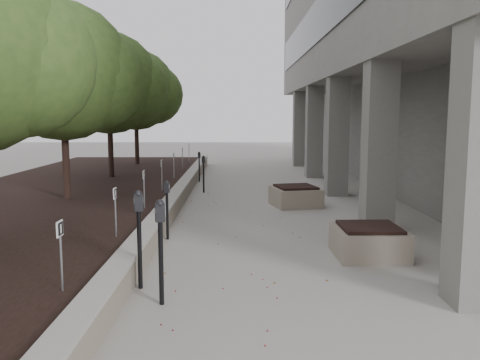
{
  "coord_description": "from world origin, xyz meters",
  "views": [
    {
      "loc": [
        -0.03,
        -5.91,
        2.73
      ],
      "look_at": [
        0.07,
        6.73,
        1.08
      ],
      "focal_mm": 37.25,
      "sensor_mm": 36.0,
      "label": 1
    }
  ],
  "objects": [
    {
      "name": "parking_meter_4",
      "position": [
        -1.18,
        11.58,
        0.66
      ],
      "size": [
        0.15,
        0.12,
        1.33
      ],
      "primitive_type": null,
      "rotation": [
        0.0,
        0.0,
        -0.22
      ],
      "color": "black",
      "rests_on": "ground"
    },
    {
      "name": "parking_sign_6",
      "position": [
        -2.35,
        12.5,
        0.88
      ],
      "size": [
        0.04,
        0.22,
        0.96
      ],
      "primitive_type": null,
      "color": "black",
      "rests_on": "planting_bed"
    },
    {
      "name": "retaining_wall",
      "position": [
        -1.82,
        9.0,
        0.25
      ],
      "size": [
        0.39,
        26.0,
        0.5
      ],
      "primitive_type": null,
      "color": "gray",
      "rests_on": "ground"
    },
    {
      "name": "parking_sign_3",
      "position": [
        -2.35,
        3.5,
        0.88
      ],
      "size": [
        0.04,
        0.22,
        0.96
      ],
      "primitive_type": null,
      "color": "black",
      "rests_on": "planting_bed"
    },
    {
      "name": "parking_meter_2",
      "position": [
        -1.55,
        1.72,
        0.79
      ],
      "size": [
        0.18,
        0.16,
        1.58
      ],
      "primitive_type": null,
      "rotation": [
        0.0,
        0.0,
        0.35
      ],
      "color": "black",
      "rests_on": "ground"
    },
    {
      "name": "parking_meter_1",
      "position": [
        -1.11,
        1.04,
        0.77
      ],
      "size": [
        0.18,
        0.15,
        1.55
      ],
      "primitive_type": null,
      "rotation": [
        0.0,
        0.0,
        0.28
      ],
      "color": "black",
      "rests_on": "ground"
    },
    {
      "name": "crabapple_tree_5",
      "position": [
        -4.8,
        18.0,
        3.12
      ],
      "size": [
        4.6,
        4.0,
        5.44
      ],
      "primitive_type": null,
      "color": "#314D1D",
      "rests_on": "planting_bed"
    },
    {
      "name": "parking_meter_3",
      "position": [
        -1.55,
        4.87,
        0.66
      ],
      "size": [
        0.14,
        0.1,
        1.32
      ],
      "primitive_type": null,
      "rotation": [
        0.0,
        0.0,
        -0.07
      ],
      "color": "black",
      "rests_on": "ground"
    },
    {
      "name": "parking_sign_7",
      "position": [
        -2.35,
        15.5,
        0.88
      ],
      "size": [
        0.04,
        0.22,
        0.96
      ],
      "primitive_type": null,
      "color": "black",
      "rests_on": "planting_bed"
    },
    {
      "name": "crabapple_tree_4",
      "position": [
        -4.8,
        13.0,
        3.12
      ],
      "size": [
        4.6,
        4.0,
        5.44
      ],
      "primitive_type": null,
      "color": "#314D1D",
      "rests_on": "planting_bed"
    },
    {
      "name": "parking_sign_2",
      "position": [
        -2.35,
        0.5,
        0.88
      ],
      "size": [
        0.04,
        0.22,
        0.96
      ],
      "primitive_type": null,
      "color": "black",
      "rests_on": "planting_bed"
    },
    {
      "name": "ground",
      "position": [
        0.0,
        0.0,
        0.0
      ],
      "size": [
        90.0,
        90.0,
        0.0
      ],
      "primitive_type": "plane",
      "color": "#99958D",
      "rests_on": "ground"
    },
    {
      "name": "parking_sign_5",
      "position": [
        -2.35,
        9.5,
        0.88
      ],
      "size": [
        0.04,
        0.22,
        0.96
      ],
      "primitive_type": null,
      "color": "black",
      "rests_on": "planting_bed"
    },
    {
      "name": "parking_sign_8",
      "position": [
        -2.35,
        18.5,
        0.88
      ],
      "size": [
        0.04,
        0.22,
        0.96
      ],
      "primitive_type": null,
      "color": "black",
      "rests_on": "planting_bed"
    },
    {
      "name": "planter_front",
      "position": [
        2.55,
        3.5,
        0.31
      ],
      "size": [
        1.32,
        1.32,
        0.61
      ],
      "primitive_type": null,
      "rotation": [
        0.0,
        0.0,
        0.01
      ],
      "color": "gray",
      "rests_on": "ground"
    },
    {
      "name": "crabapple_tree_3",
      "position": [
        -4.8,
        8.0,
        3.12
      ],
      "size": [
        4.6,
        4.0,
        5.44
      ],
      "primitive_type": null,
      "color": "#314D1D",
      "rests_on": "planting_bed"
    },
    {
      "name": "planter_back",
      "position": [
        1.77,
        8.94,
        0.31
      ],
      "size": [
        1.58,
        1.58,
        0.62
      ],
      "primitive_type": null,
      "rotation": [
        0.0,
        0.0,
        0.22
      ],
      "color": "gray",
      "rests_on": "ground"
    },
    {
      "name": "planting_bed",
      "position": [
        -5.5,
        9.0,
        0.2
      ],
      "size": [
        7.0,
        26.0,
        0.4
      ],
      "primitive_type": "cube",
      "color": "black",
      "rests_on": "ground"
    },
    {
      "name": "berry_scatter",
      "position": [
        -0.1,
        5.0,
        0.01
      ],
      "size": [
        3.3,
        14.1,
        0.02
      ],
      "primitive_type": null,
      "color": "maroon",
      "rests_on": "ground"
    },
    {
      "name": "parking_sign_4",
      "position": [
        -2.35,
        6.5,
        0.88
      ],
      "size": [
        0.04,
        0.22,
        0.96
      ],
      "primitive_type": null,
      "color": "black",
      "rests_on": "planting_bed"
    },
    {
      "name": "parking_meter_5",
      "position": [
        -1.55,
        14.46,
        0.63
      ],
      "size": [
        0.14,
        0.11,
        1.25
      ],
      "primitive_type": null,
      "rotation": [
        0.0,
        0.0,
        0.19
      ],
      "color": "black",
      "rests_on": "ground"
    }
  ]
}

